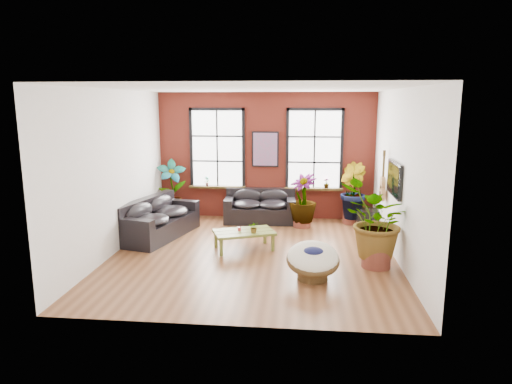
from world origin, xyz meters
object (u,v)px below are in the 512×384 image
at_px(sofa_left, 157,220).
at_px(papasan_chair, 313,260).
at_px(sofa_back, 260,207).
at_px(coffee_table, 244,233).

bearing_deg(sofa_left, papasan_chair, -108.45).
xyz_separation_m(sofa_back, papasan_chair, (1.35, -4.09, -0.02)).
bearing_deg(sofa_back, papasan_chair, -74.15).
height_order(sofa_left, coffee_table, sofa_left).
relative_size(sofa_back, coffee_table, 1.31).
relative_size(sofa_left, papasan_chair, 2.42).
xyz_separation_m(sofa_left, coffee_table, (2.23, -0.78, -0.05)).
bearing_deg(sofa_left, coffee_table, -94.98).
height_order(sofa_back, sofa_left, sofa_left).
height_order(sofa_back, coffee_table, sofa_back).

